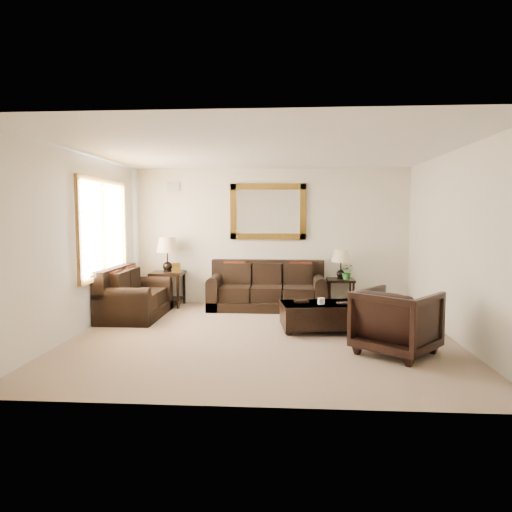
# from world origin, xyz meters

# --- Properties ---
(room) EXTENTS (5.51, 5.01, 2.71)m
(room) POSITION_xyz_m (0.00, 0.00, 1.35)
(room) COLOR gray
(room) RESTS_ON ground
(window) EXTENTS (0.07, 1.96, 1.66)m
(window) POSITION_xyz_m (-2.70, 0.90, 1.55)
(window) COLOR white
(window) RESTS_ON room
(mirror) EXTENTS (1.50, 0.06, 1.10)m
(mirror) POSITION_xyz_m (-0.01, 2.47, 1.85)
(mirror) COLOR #4D2B0F
(mirror) RESTS_ON room
(air_vent) EXTENTS (0.25, 0.02, 0.18)m
(air_vent) POSITION_xyz_m (-1.90, 2.48, 2.35)
(air_vent) COLOR #999999
(air_vent) RESTS_ON room
(sofa) EXTENTS (2.20, 0.95, 0.90)m
(sofa) POSITION_xyz_m (-0.01, 2.07, 0.33)
(sofa) COLOR black
(sofa) RESTS_ON room
(loveseat) EXTENTS (0.93, 1.56, 0.88)m
(loveseat) POSITION_xyz_m (-2.32, 1.14, 0.32)
(loveseat) COLOR black
(loveseat) RESTS_ON room
(end_table_left) EXTENTS (0.62, 0.62, 1.35)m
(end_table_left) POSITION_xyz_m (-1.96, 2.15, 0.88)
(end_table_left) COLOR black
(end_table_left) RESTS_ON room
(end_table_right) EXTENTS (0.51, 0.51, 1.13)m
(end_table_right) POSITION_xyz_m (1.40, 2.20, 0.74)
(end_table_right) COLOR black
(end_table_right) RESTS_ON room
(coffee_table) EXTENTS (1.38, 0.87, 0.55)m
(coffee_table) POSITION_xyz_m (0.93, 0.34, 0.27)
(coffee_table) COLOR black
(coffee_table) RESTS_ON room
(armchair) EXTENTS (1.22, 1.21, 0.92)m
(armchair) POSITION_xyz_m (1.77, -0.74, 0.46)
(armchair) COLOR black
(armchair) RESTS_ON floor
(potted_plant) EXTENTS (0.33, 0.35, 0.23)m
(potted_plant) POSITION_xyz_m (1.51, 2.11, 0.67)
(potted_plant) COLOR #20571D
(potted_plant) RESTS_ON end_table_right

